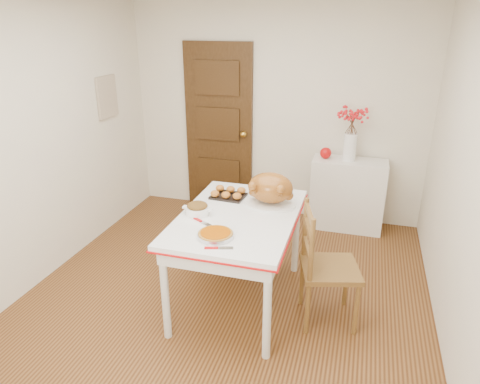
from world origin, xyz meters
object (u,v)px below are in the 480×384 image
(turkey_platter, at_px, (271,190))
(pumpkin_pie, at_px, (215,234))
(sideboard, at_px, (347,195))
(chair_oak, at_px, (330,266))
(kitchen_table, at_px, (238,259))

(turkey_platter, xyz_separation_m, pumpkin_pie, (-0.25, -0.69, -0.11))
(sideboard, bearing_deg, turkey_platter, -112.21)
(chair_oak, bearing_deg, pumpkin_pie, 99.82)
(chair_oak, bearing_deg, sideboard, -16.43)
(pumpkin_pie, bearing_deg, sideboard, 68.43)
(kitchen_table, height_order, pumpkin_pie, pumpkin_pie)
(sideboard, xyz_separation_m, pumpkin_pie, (-0.85, -2.14, 0.44))
(pumpkin_pie, bearing_deg, turkey_platter, 69.82)
(sideboard, height_order, chair_oak, chair_oak)
(chair_oak, height_order, turkey_platter, turkey_platter)
(chair_oak, xyz_separation_m, turkey_platter, (-0.56, 0.30, 0.47))
(kitchen_table, relative_size, pumpkin_pie, 5.23)
(chair_oak, distance_m, pumpkin_pie, 0.97)
(chair_oak, distance_m, turkey_platter, 0.79)
(kitchen_table, xyz_separation_m, turkey_platter, (0.20, 0.27, 0.55))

